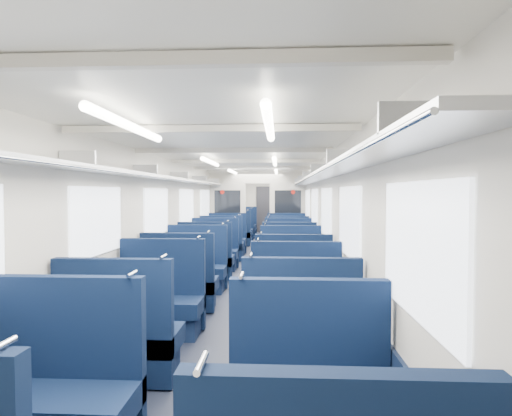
% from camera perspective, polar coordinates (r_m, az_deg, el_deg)
% --- Properties ---
extents(floor, '(2.80, 18.00, 0.01)m').
position_cam_1_polar(floor, '(10.04, -0.55, -7.90)').
color(floor, black).
rests_on(floor, ground).
extents(ceiling, '(2.80, 18.00, 0.01)m').
position_cam_1_polar(ceiling, '(9.91, -0.55, 5.62)').
color(ceiling, silver).
rests_on(ceiling, wall_left).
extents(wall_left, '(0.02, 18.00, 2.35)m').
position_cam_1_polar(wall_left, '(10.09, -8.51, -1.15)').
color(wall_left, '#BCB6A7').
rests_on(wall_left, floor).
extents(dado_left, '(0.03, 17.90, 0.70)m').
position_cam_1_polar(dado_left, '(10.17, -8.40, -5.80)').
color(dado_left, black).
rests_on(dado_left, floor).
extents(wall_right, '(0.02, 18.00, 2.35)m').
position_cam_1_polar(wall_right, '(9.91, 7.55, -1.20)').
color(wall_right, '#BCB6A7').
rests_on(wall_right, floor).
extents(dado_right, '(0.03, 17.90, 0.70)m').
position_cam_1_polar(dado_right, '(9.99, 7.45, -5.93)').
color(dado_right, black).
rests_on(dado_right, floor).
extents(wall_far, '(2.80, 0.02, 2.35)m').
position_cam_1_polar(wall_far, '(18.89, 1.20, 0.36)').
color(wall_far, '#BCB6A7').
rests_on(wall_far, floor).
extents(luggage_rack_left, '(0.36, 17.40, 0.18)m').
position_cam_1_polar(luggage_rack_left, '(10.04, -7.49, 3.40)').
color(luggage_rack_left, '#B2B5BA').
rests_on(luggage_rack_left, wall_left).
extents(luggage_rack_right, '(0.36, 17.40, 0.18)m').
position_cam_1_polar(luggage_rack_right, '(9.89, 6.49, 3.42)').
color(luggage_rack_right, '#B2B5BA').
rests_on(luggage_rack_right, wall_right).
extents(windows, '(2.78, 15.60, 0.75)m').
position_cam_1_polar(windows, '(9.44, -0.73, 0.14)').
color(windows, white).
rests_on(windows, wall_left).
extents(ceiling_fittings, '(2.70, 16.06, 0.11)m').
position_cam_1_polar(ceiling_fittings, '(9.64, -0.65, 5.35)').
color(ceiling_fittings, beige).
rests_on(ceiling_fittings, ceiling).
extents(end_door, '(0.75, 0.06, 2.00)m').
position_cam_1_polar(end_door, '(18.83, 1.19, -0.18)').
color(end_door, black).
rests_on(end_door, floor).
extents(bulkhead, '(2.80, 0.10, 2.35)m').
position_cam_1_polar(bulkhead, '(12.51, 0.22, -0.25)').
color(bulkhead, beige).
rests_on(bulkhead, floor).
extents(seat_2, '(1.07, 0.59, 1.19)m').
position_cam_1_polar(seat_2, '(3.39, -24.65, -21.95)').
color(seat_2, '#0B1A38').
rests_on(seat_2, floor).
extents(seat_3, '(1.07, 0.59, 1.19)m').
position_cam_1_polar(seat_3, '(3.06, 7.14, -24.55)').
color(seat_3, '#0B1A38').
rests_on(seat_3, floor).
extents(seat_4, '(1.07, 0.59, 1.19)m').
position_cam_1_polar(seat_4, '(4.32, -17.58, -16.51)').
color(seat_4, '#0B1A38').
rests_on(seat_4, floor).
extents(seat_5, '(1.07, 0.59, 1.19)m').
position_cam_1_polar(seat_5, '(4.20, 5.90, -16.98)').
color(seat_5, '#0B1A38').
rests_on(seat_5, floor).
extents(seat_6, '(1.07, 0.59, 1.19)m').
position_cam_1_polar(seat_6, '(5.54, -12.59, -12.31)').
color(seat_6, '#0B1A38').
rests_on(seat_6, floor).
extents(seat_7, '(1.07, 0.59, 1.19)m').
position_cam_1_polar(seat_7, '(5.13, 5.36, -13.43)').
color(seat_7, '#0B1A38').
rests_on(seat_7, floor).
extents(seat_8, '(1.07, 0.59, 1.19)m').
position_cam_1_polar(seat_8, '(6.53, -10.05, -10.07)').
color(seat_8, '#0B1A38').
rests_on(seat_8, floor).
extents(seat_9, '(1.07, 0.59, 1.19)m').
position_cam_1_polar(seat_9, '(6.25, 4.94, -10.59)').
color(seat_9, '#0B1A38').
rests_on(seat_9, floor).
extents(seat_10, '(1.07, 0.59, 1.19)m').
position_cam_1_polar(seat_10, '(7.72, -7.93, -8.17)').
color(seat_10, '#0B1A38').
rests_on(seat_10, floor).
extents(seat_11, '(1.07, 0.59, 1.19)m').
position_cam_1_polar(seat_11, '(7.56, 4.61, -8.39)').
color(seat_11, '#0B1A38').
rests_on(seat_11, floor).
extents(seat_12, '(1.07, 0.59, 1.19)m').
position_cam_1_polar(seat_12, '(8.74, -6.60, -6.97)').
color(seat_12, '#0B1A38').
rests_on(seat_12, floor).
extents(seat_13, '(1.07, 0.59, 1.19)m').
position_cam_1_polar(seat_13, '(8.68, 4.41, -7.02)').
color(seat_13, '#0B1A38').
rests_on(seat_13, floor).
extents(seat_14, '(1.07, 0.59, 1.19)m').
position_cam_1_polar(seat_14, '(9.80, -5.53, -5.98)').
color(seat_14, '#0B1A38').
rests_on(seat_14, floor).
extents(seat_15, '(1.07, 0.59, 1.19)m').
position_cam_1_polar(seat_15, '(9.74, 4.27, -6.03)').
color(seat_15, '#0B1A38').
rests_on(seat_15, floor).
extents(seat_16, '(1.07, 0.59, 1.19)m').
position_cam_1_polar(seat_16, '(11.02, -4.55, -5.09)').
color(seat_16, '#0B1A38').
rests_on(seat_16, floor).
extents(seat_17, '(1.07, 0.59, 1.19)m').
position_cam_1_polar(seat_17, '(10.84, 4.15, -5.21)').
color(seat_17, '#0B1A38').
rests_on(seat_17, floor).
extents(seat_18, '(1.07, 0.59, 1.19)m').
position_cam_1_polar(seat_18, '(12.10, -3.86, -4.44)').
color(seat_18, '#0B1A38').
rests_on(seat_18, floor).
extents(seat_19, '(1.07, 0.59, 1.19)m').
position_cam_1_polar(seat_19, '(12.03, 4.05, -4.48)').
color(seat_19, '#0B1A38').
rests_on(seat_19, floor).
extents(seat_20, '(1.07, 0.59, 1.19)m').
position_cam_1_polar(seat_20, '(14.03, -2.89, -3.55)').
color(seat_20, '#0B1A38').
rests_on(seat_20, floor).
extents(seat_21, '(1.07, 0.59, 1.19)m').
position_cam_1_polar(seat_21, '(13.95, 3.92, -3.58)').
color(seat_21, '#0B1A38').
rests_on(seat_21, floor).
extents(seat_22, '(1.07, 0.59, 1.19)m').
position_cam_1_polar(seat_22, '(15.26, -2.40, -3.09)').
color(seat_22, '#0B1A38').
rests_on(seat_22, floor).
extents(seat_23, '(1.07, 0.59, 1.19)m').
position_cam_1_polar(seat_23, '(15.28, 3.85, -3.09)').
color(seat_23, '#0B1A38').
rests_on(seat_23, floor).
extents(seat_24, '(1.07, 0.59, 1.19)m').
position_cam_1_polar(seat_24, '(16.38, -2.02, -2.74)').
color(seat_24, '#0B1A38').
rests_on(seat_24, floor).
extents(seat_25, '(1.07, 0.59, 1.19)m').
position_cam_1_polar(seat_25, '(16.33, 3.80, -2.76)').
color(seat_25, '#0B1A38').
rests_on(seat_25, floor).
extents(seat_26, '(1.07, 0.59, 1.19)m').
position_cam_1_polar(seat_26, '(17.53, -1.68, -2.42)').
color(seat_26, '#0B1A38').
rests_on(seat_26, floor).
extents(seat_27, '(1.07, 0.59, 1.19)m').
position_cam_1_polar(seat_27, '(17.61, 3.75, -2.41)').
color(seat_27, '#0B1A38').
rests_on(seat_27, floor).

